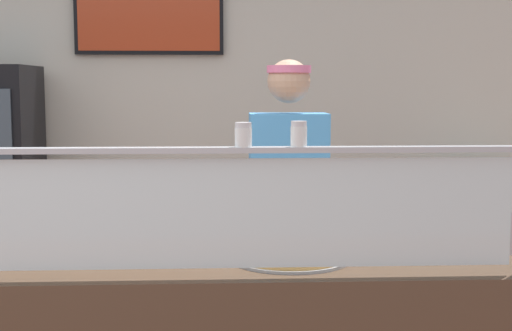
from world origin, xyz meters
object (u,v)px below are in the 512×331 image
pizza_server (301,251)px  pizza_box_stack (503,191)px  pizza_tray (290,255)px  parmesan_shaker (243,136)px  pepper_flake_shaker (299,136)px  worker_figure (289,214)px

pizza_server → pizza_box_stack: 2.27m
pizza_tray → parmesan_shaker: bearing=-125.0°
pizza_server → pizza_box_stack: size_ratio=0.55×
pizza_tray → pepper_flake_shaker: 0.57m
pizza_tray → worker_figure: 0.70m
pizza_tray → worker_figure: size_ratio=0.27×
worker_figure → pizza_tray: bearing=-95.1°
parmesan_shaker → worker_figure: bearing=75.3°
pizza_tray → pepper_flake_shaker: bearing=-89.7°
worker_figure → pizza_box_stack: worker_figure is taller
pizza_tray → pizza_server: size_ratio=1.72×
worker_figure → pizza_box_stack: 1.77m
pepper_flake_shaker → worker_figure: size_ratio=0.05×
parmesan_shaker → worker_figure: (0.26, 0.97, -0.45)m
pizza_tray → pepper_flake_shaker: size_ratio=5.32×
pizza_server → pepper_flake_shaker: size_ratio=3.10×
pizza_box_stack → worker_figure: bearing=-146.0°
pizza_server → worker_figure: (0.02, 0.72, 0.02)m
parmesan_shaker → pizza_box_stack: bearing=48.7°
pizza_server → worker_figure: 0.72m
worker_figure → pizza_server: bearing=-91.7°
pizza_tray → pizza_box_stack: 2.28m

